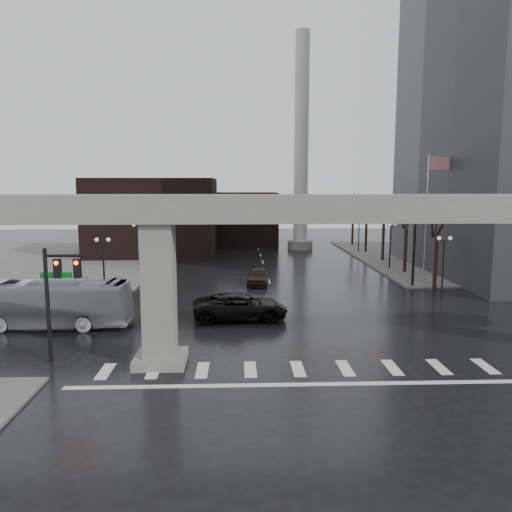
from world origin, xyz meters
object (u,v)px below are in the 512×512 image
object	(u,v)px
city_bus	(42,303)
far_car	(258,276)
signal_mast_arm	(373,223)
pickup_truck	(240,307)

from	to	relation	value
city_bus	far_car	size ratio (longest dim) A/B	2.48
far_car	city_bus	bearing A→B (deg)	-131.46
far_car	signal_mast_arm	bearing A→B (deg)	-4.35
signal_mast_arm	city_bus	bearing A→B (deg)	-154.35
signal_mast_arm	city_bus	world-z (taller)	signal_mast_arm
pickup_truck	far_car	bearing A→B (deg)	-10.87
pickup_truck	signal_mast_arm	bearing A→B (deg)	-51.57
city_bus	signal_mast_arm	bearing A→B (deg)	-63.05
far_car	pickup_truck	bearing A→B (deg)	-92.55
city_bus	far_car	world-z (taller)	city_bus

